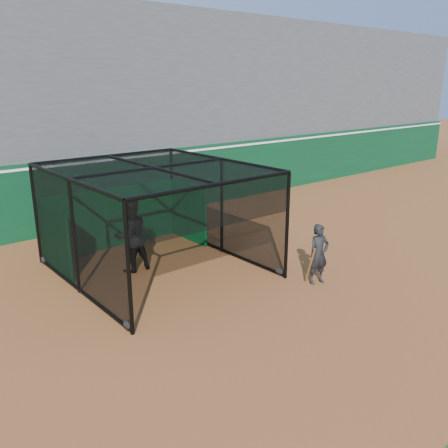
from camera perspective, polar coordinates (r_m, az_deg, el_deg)
ground at (r=11.08m, az=2.73°, el=-10.22°), size 120.00×120.00×0.00m
outfield_wall at (r=17.52m, az=-16.33°, el=3.77°), size 50.00×0.50×2.50m
grandstand at (r=20.65m, az=-21.47°, el=14.14°), size 50.00×7.85×8.95m
batting_cage at (r=12.93m, az=-8.21°, el=0.44°), size 4.69×5.41×2.86m
batter at (r=13.11m, az=-11.10°, el=-1.39°), size 0.99×0.78×2.02m
on_deck_player at (r=12.38m, az=11.31°, el=-3.59°), size 0.65×0.50×1.58m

